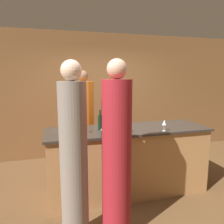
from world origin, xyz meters
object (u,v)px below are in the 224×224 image
(guest_1, at_px, (74,160))
(guest_0, at_px, (117,156))
(wine_bottle_0, at_px, (100,122))
(bartender, at_px, (84,128))

(guest_1, bearing_deg, guest_0, -0.21)
(guest_1, bearing_deg, wine_bottle_0, 61.15)
(bartender, distance_m, wine_bottle_0, 0.80)
(guest_0, height_order, wine_bottle_0, guest_0)
(bartender, relative_size, wine_bottle_0, 6.35)
(bartender, relative_size, guest_0, 0.96)
(guest_0, bearing_deg, wine_bottle_0, 89.15)
(bartender, height_order, guest_1, guest_1)
(wine_bottle_0, bearing_deg, bartender, 100.22)
(guest_0, height_order, guest_1, guest_0)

